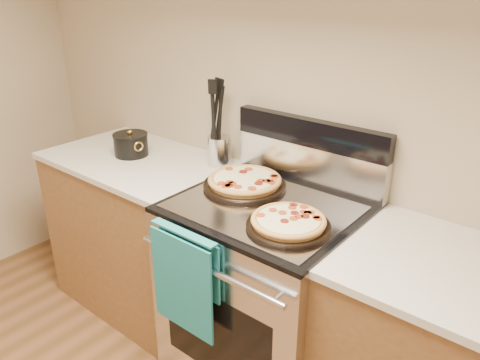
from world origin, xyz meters
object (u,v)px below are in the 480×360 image
Objects in this scene: utensil_crock at (219,151)px; pepperoni_pizza_front at (288,222)px; saucepan at (131,145)px; pepperoni_pizza_back at (245,182)px; range_body at (265,297)px.

pepperoni_pizza_front is at bearing -27.95° from utensil_crock.
utensil_crock is 0.84× the size of saucepan.
utensil_crock is at bearing 152.05° from pepperoni_pizza_front.
pepperoni_pizza_back is 0.40m from pepperoni_pizza_front.
pepperoni_pizza_front is 1.76× the size of saucepan.
pepperoni_pizza_back is at bearing -28.87° from utensil_crock.
utensil_crock reaches higher than pepperoni_pizza_back.
pepperoni_pizza_front is at bearing -7.88° from saucepan.
pepperoni_pizza_back is 2.44× the size of utensil_crock.
range_body is at bearing -2.45° from saucepan.
utensil_crock is (-0.30, 0.17, 0.03)m from pepperoni_pizza_back.
utensil_crock is (-0.66, 0.35, 0.04)m from pepperoni_pizza_front.
range_body is 2.45× the size of pepperoni_pizza_back.
range_body is 0.76m from utensil_crock.
utensil_crock reaches higher than range_body.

